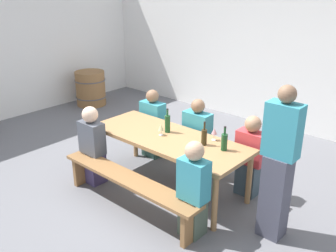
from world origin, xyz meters
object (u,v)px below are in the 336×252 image
(wine_glass_0, at_px, (214,132))
(seated_guest_far_1, at_px, (197,139))
(tasting_table, at_px, (168,142))
(seated_guest_near_0, at_px, (93,147))
(seated_guest_far_0, at_px, (153,125))
(wine_bottle_0, at_px, (204,137))
(standing_host, at_px, (278,167))
(wine_bottle_2, at_px, (167,123))
(seated_guest_far_2, at_px, (250,158))
(wine_barrel, at_px, (91,88))
(bench_far, at_px, (201,146))
(bench_near, at_px, (128,184))
(seated_guest_near_1, at_px, (193,191))
(wine_glass_1, at_px, (161,128))
(wine_bottle_1, at_px, (224,142))

(wine_glass_0, height_order, seated_guest_far_1, seated_guest_far_1)
(tasting_table, height_order, seated_guest_near_0, seated_guest_near_0)
(seated_guest_far_0, bearing_deg, wine_bottle_0, 70.43)
(wine_bottle_0, height_order, seated_guest_far_0, seated_guest_far_0)
(seated_guest_far_0, relative_size, standing_host, 0.64)
(wine_bottle_2, xyz_separation_m, seated_guest_far_2, (1.02, 0.47, -0.35))
(standing_host, bearing_deg, seated_guest_far_1, -21.23)
(tasting_table, distance_m, standing_host, 1.56)
(wine_bottle_0, relative_size, wine_barrel, 0.40)
(wine_bottle_0, distance_m, wine_barrel, 4.50)
(wine_bottle_0, bearing_deg, bench_far, 128.85)
(bench_near, height_order, seated_guest_far_0, seated_guest_far_0)
(seated_guest_far_1, bearing_deg, bench_near, -1.67)
(standing_host, xyz_separation_m, wine_barrel, (-5.28, 1.56, -0.46))
(tasting_table, height_order, seated_guest_near_1, seated_guest_near_1)
(wine_bottle_0, bearing_deg, seated_guest_near_1, -61.15)
(wine_barrel, bearing_deg, seated_guest_near_1, -24.86)
(standing_host, bearing_deg, seated_guest_near_0, 13.45)
(seated_guest_far_2, bearing_deg, bench_near, -34.53)
(wine_glass_1, bearing_deg, wine_barrel, 156.48)
(seated_guest_far_0, xyz_separation_m, seated_guest_far_1, (0.88, 0.00, 0.01))
(wine_bottle_1, bearing_deg, seated_guest_far_1, 149.12)
(bench_far, height_order, seated_guest_near_0, seated_guest_near_0)
(bench_far, bearing_deg, wine_bottle_1, -37.26)
(wine_barrel, bearing_deg, standing_host, -16.46)
(wine_bottle_2, height_order, wine_barrel, wine_bottle_2)
(seated_guest_near_0, distance_m, wine_barrel, 3.58)
(bench_far, distance_m, standing_host, 1.78)
(wine_bottle_1, xyz_separation_m, wine_bottle_2, (-0.89, -0.02, 0.01))
(wine_glass_0, bearing_deg, seated_guest_far_1, 150.02)
(wine_glass_1, distance_m, standing_host, 1.65)
(bench_far, relative_size, seated_guest_far_2, 1.93)
(wine_bottle_1, distance_m, seated_guest_near_0, 1.83)
(wine_bottle_1, bearing_deg, seated_guest_near_1, -81.80)
(seated_guest_near_0, relative_size, seated_guest_near_1, 0.99)
(wine_glass_1, height_order, seated_guest_far_2, seated_guest_far_2)
(bench_near, height_order, wine_glass_0, wine_glass_0)
(seated_guest_near_0, xyz_separation_m, standing_host, (2.41, 0.58, 0.30))
(bench_far, distance_m, wine_barrel, 3.82)
(seated_guest_far_1, bearing_deg, seated_guest_near_0, -37.84)
(tasting_table, relative_size, seated_guest_near_1, 1.96)
(wine_bottle_0, relative_size, seated_guest_near_1, 0.27)
(seated_guest_near_1, distance_m, seated_guest_far_0, 2.08)
(seated_guest_near_1, xyz_separation_m, seated_guest_far_2, (0.02, 1.16, -0.03))
(wine_glass_0, bearing_deg, tasting_table, -149.32)
(wine_bottle_0, height_order, standing_host, standing_host)
(seated_guest_far_1, height_order, wine_barrel, seated_guest_far_1)
(tasting_table, height_order, bench_far, tasting_table)
(seated_guest_far_0, height_order, standing_host, standing_host)
(bench_near, xyz_separation_m, wine_bottle_0, (0.51, 0.84, 0.50))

